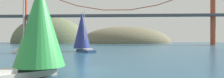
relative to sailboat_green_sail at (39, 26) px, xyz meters
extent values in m
plane|color=navy|center=(4.93, 4.18, -4.94)|extent=(360.00, 360.00, 0.00)
ellipsoid|color=#5B6647|center=(-50.07, 139.18, -4.94)|extent=(59.50, 44.00, 42.40)
ellipsoid|color=#6B664C|center=(9.93, 139.18, -4.94)|extent=(71.34, 44.00, 26.19)
cylinder|color=#A34228|center=(-49.98, 99.18, 13.31)|extent=(2.80, 2.80, 36.50)
cylinder|color=#A34228|center=(59.85, 99.18, 13.31)|extent=(2.80, 2.80, 36.50)
cube|color=#47474C|center=(4.93, 99.18, 12.17)|extent=(145.83, 6.00, 1.20)
cylinder|color=#A34228|center=(-26.45, 99.18, 20.86)|extent=(15.85, 0.50, 5.83)
cylinder|color=#A34228|center=(-10.76, 99.18, 16.84)|extent=(15.77, 0.50, 3.17)
cylinder|color=#A34228|center=(4.93, 99.18, 15.51)|extent=(15.69, 0.50, 0.50)
cylinder|color=#A34228|center=(20.62, 99.18, 16.84)|extent=(15.77, 0.50, 3.17)
cylinder|color=#A34228|center=(36.31, 99.18, 20.86)|extent=(15.85, 0.50, 5.83)
cube|color=#B7B2A8|center=(-1.47, -1.66, -4.64)|extent=(6.48, 6.91, 0.60)
cube|color=beige|center=(-2.35, -2.64, -4.16)|extent=(2.79, 2.85, 0.36)
cylinder|color=#B2B2B7|center=(-0.99, -1.11, 0.74)|extent=(0.14, 0.14, 10.16)
cone|color=green|center=(0.08, 0.09, 0.23)|extent=(7.12, 7.12, 8.54)
cube|color=white|center=(-16.74, 30.84, -4.58)|extent=(6.68, 3.59, 0.71)
cube|color=beige|center=(-17.85, 31.15, -4.05)|extent=(2.37, 1.97, 0.36)
cylinder|color=#B2B2B7|center=(-16.13, 30.67, -0.42)|extent=(0.14, 0.14, 7.61)
cone|color=white|center=(-14.77, 30.29, -0.44)|extent=(5.85, 5.85, 6.99)
cube|color=navy|center=(-1.80, 35.70, -4.63)|extent=(6.65, 8.25, 0.63)
cube|color=beige|center=(-0.97, 34.47, -4.13)|extent=(3.03, 3.24, 0.36)
cylinder|color=#B2B2B7|center=(-2.26, 36.39, 1.33)|extent=(0.14, 0.14, 11.28)
cone|color=navy|center=(-3.27, 37.91, 1.21)|extent=(6.85, 6.85, 10.45)
camera|label=1|loc=(8.50, -20.15, -1.22)|focal=32.72mm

